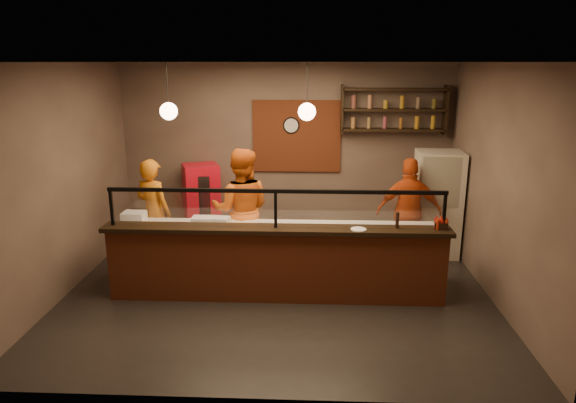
{
  "coord_description": "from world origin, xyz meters",
  "views": [
    {
      "loc": [
        0.46,
        -6.84,
        3.19
      ],
      "look_at": [
        0.14,
        0.3,
        1.26
      ],
      "focal_mm": 32.0,
      "sensor_mm": 36.0,
      "label": 1
    }
  ],
  "objects_px": {
    "cook_left": "(154,213)",
    "condiment_caddy": "(441,225)",
    "cook_mid": "(241,210)",
    "fridge": "(437,204)",
    "red_cooler": "(202,203)",
    "pepper_mill": "(397,220)",
    "pizza_dough": "(331,229)",
    "wall_clock": "(291,125)",
    "cook_right": "(409,212)"
  },
  "relations": [
    {
      "from": "pizza_dough",
      "to": "condiment_caddy",
      "type": "relative_size",
      "value": 3.1
    },
    {
      "from": "fridge",
      "to": "red_cooler",
      "type": "bearing_deg",
      "value": 175.74
    },
    {
      "from": "condiment_caddy",
      "to": "pepper_mill",
      "type": "xyz_separation_m",
      "value": [
        -0.58,
        0.02,
        0.06
      ]
    },
    {
      "from": "fridge",
      "to": "red_cooler",
      "type": "height_order",
      "value": "fridge"
    },
    {
      "from": "cook_left",
      "to": "cook_mid",
      "type": "height_order",
      "value": "cook_mid"
    },
    {
      "from": "cook_left",
      "to": "fridge",
      "type": "bearing_deg",
      "value": -147.68
    },
    {
      "from": "cook_right",
      "to": "red_cooler",
      "type": "height_order",
      "value": "cook_right"
    },
    {
      "from": "cook_left",
      "to": "red_cooler",
      "type": "bearing_deg",
      "value": -89.41
    },
    {
      "from": "condiment_caddy",
      "to": "pepper_mill",
      "type": "bearing_deg",
      "value": 178.01
    },
    {
      "from": "cook_left",
      "to": "pepper_mill",
      "type": "bearing_deg",
      "value": -173.98
    },
    {
      "from": "red_cooler",
      "to": "pepper_mill",
      "type": "distance_m",
      "value": 3.99
    },
    {
      "from": "red_cooler",
      "to": "cook_right",
      "type": "bearing_deg",
      "value": -36.73
    },
    {
      "from": "condiment_caddy",
      "to": "pepper_mill",
      "type": "distance_m",
      "value": 0.58
    },
    {
      "from": "wall_clock",
      "to": "cook_left",
      "type": "distance_m",
      "value": 2.9
    },
    {
      "from": "wall_clock",
      "to": "condiment_caddy",
      "type": "bearing_deg",
      "value": -52.42
    },
    {
      "from": "cook_mid",
      "to": "fridge",
      "type": "relative_size",
      "value": 1.09
    },
    {
      "from": "cook_right",
      "to": "fridge",
      "type": "xyz_separation_m",
      "value": [
        0.55,
        0.47,
        0.01
      ]
    },
    {
      "from": "red_cooler",
      "to": "fridge",
      "type": "bearing_deg",
      "value": -28.44
    },
    {
      "from": "wall_clock",
      "to": "cook_right",
      "type": "bearing_deg",
      "value": -33.83
    },
    {
      "from": "cook_left",
      "to": "fridge",
      "type": "relative_size",
      "value": 0.98
    },
    {
      "from": "wall_clock",
      "to": "cook_mid",
      "type": "distance_m",
      "value": 2.11
    },
    {
      "from": "cook_mid",
      "to": "condiment_caddy",
      "type": "distance_m",
      "value": 3.03
    },
    {
      "from": "cook_mid",
      "to": "pizza_dough",
      "type": "xyz_separation_m",
      "value": [
        1.38,
        -0.7,
        -0.06
      ]
    },
    {
      "from": "pizza_dough",
      "to": "condiment_caddy",
      "type": "bearing_deg",
      "value": -15.08
    },
    {
      "from": "wall_clock",
      "to": "cook_left",
      "type": "bearing_deg",
      "value": -144.78
    },
    {
      "from": "cook_mid",
      "to": "pizza_dough",
      "type": "relative_size",
      "value": 3.69
    },
    {
      "from": "red_cooler",
      "to": "wall_clock",
      "type": "bearing_deg",
      "value": -10.37
    },
    {
      "from": "cook_left",
      "to": "red_cooler",
      "type": "xyz_separation_m",
      "value": [
        0.52,
        1.21,
        -0.16
      ]
    },
    {
      "from": "fridge",
      "to": "red_cooler",
      "type": "relative_size",
      "value": 1.25
    },
    {
      "from": "fridge",
      "to": "red_cooler",
      "type": "distance_m",
      "value": 4.16
    },
    {
      "from": "cook_mid",
      "to": "red_cooler",
      "type": "height_order",
      "value": "cook_mid"
    },
    {
      "from": "cook_left",
      "to": "condiment_caddy",
      "type": "height_order",
      "value": "cook_left"
    },
    {
      "from": "wall_clock",
      "to": "cook_left",
      "type": "height_order",
      "value": "wall_clock"
    },
    {
      "from": "cook_mid",
      "to": "cook_left",
      "type": "bearing_deg",
      "value": -6.31
    },
    {
      "from": "fridge",
      "to": "pepper_mill",
      "type": "relative_size",
      "value": 8.35
    },
    {
      "from": "cook_left",
      "to": "pizza_dough",
      "type": "height_order",
      "value": "cook_left"
    },
    {
      "from": "wall_clock",
      "to": "cook_mid",
      "type": "height_order",
      "value": "wall_clock"
    },
    {
      "from": "cook_left",
      "to": "condiment_caddy",
      "type": "relative_size",
      "value": 10.3
    },
    {
      "from": "pepper_mill",
      "to": "red_cooler",
      "type": "bearing_deg",
      "value": 142.71
    },
    {
      "from": "cook_mid",
      "to": "pizza_dough",
      "type": "height_order",
      "value": "cook_mid"
    },
    {
      "from": "cook_left",
      "to": "pepper_mill",
      "type": "distance_m",
      "value": 3.87
    },
    {
      "from": "pizza_dough",
      "to": "wall_clock",
      "type": "bearing_deg",
      "value": 105.75
    },
    {
      "from": "cook_mid",
      "to": "pepper_mill",
      "type": "bearing_deg",
      "value": 152.85
    },
    {
      "from": "pizza_dough",
      "to": "cook_mid",
      "type": "bearing_deg",
      "value": 152.92
    },
    {
      "from": "fridge",
      "to": "pepper_mill",
      "type": "distance_m",
      "value": 2.13
    },
    {
      "from": "cook_left",
      "to": "fridge",
      "type": "distance_m",
      "value": 4.7
    },
    {
      "from": "cook_left",
      "to": "pizza_dough",
      "type": "relative_size",
      "value": 3.32
    },
    {
      "from": "cook_mid",
      "to": "cook_right",
      "type": "bearing_deg",
      "value": -174.54
    },
    {
      "from": "cook_mid",
      "to": "fridge",
      "type": "bearing_deg",
      "value": -167.62
    },
    {
      "from": "red_cooler",
      "to": "condiment_caddy",
      "type": "bearing_deg",
      "value": -54.15
    }
  ]
}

